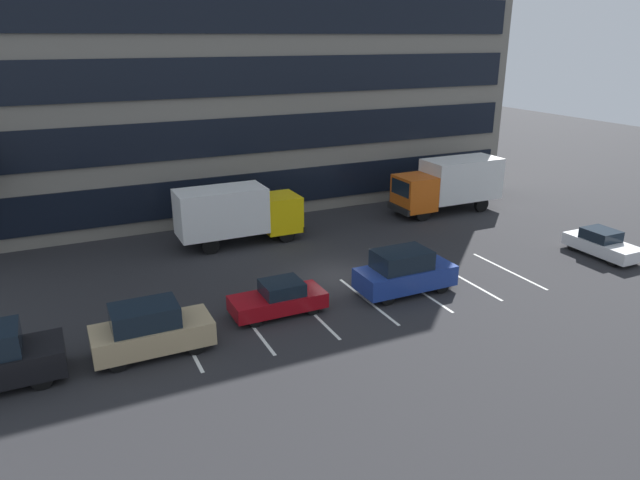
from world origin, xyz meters
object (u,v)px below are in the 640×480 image
suv_navy (404,272)px  suv_tan (150,330)px  box_truck_orange (449,183)px  box_truck_yellow (237,212)px  sedan_maroon (279,299)px  sedan_white (602,244)px

suv_navy → suv_tan: 11.82m
box_truck_orange → box_truck_yellow: size_ratio=1.06×
box_truck_yellow → sedan_maroon: bearing=-97.2°
box_truck_yellow → suv_navy: bearing=-63.4°
suv_tan → sedan_maroon: 5.73m
box_truck_orange → sedan_maroon: bearing=-149.7°
box_truck_yellow → suv_navy: 11.15m
box_truck_yellow → sedan_maroon: size_ratio=1.77×
box_truck_orange → sedan_maroon: (-16.33, -9.56, -1.33)m
suv_navy → sedan_maroon: suv_navy is taller
sedan_white → suv_navy: bearing=177.1°
box_truck_yellow → sedan_maroon: (-1.20, -9.49, -1.21)m
suv_navy → sedan_white: bearing=-2.9°
sedan_white → sedan_maroon: 18.72m
box_truck_orange → sedan_white: size_ratio=1.89×
box_truck_orange → box_truck_yellow: bearing=-179.7°
box_truck_orange → suv_tan: size_ratio=1.74×
box_truck_yellow → suv_tan: (-6.83, -10.51, -0.93)m
sedan_white → sedan_maroon: size_ratio=0.99×
sedan_white → suv_tan: bearing=179.8°
suv_tan → sedan_maroon: bearing=10.3°
sedan_maroon → sedan_white: bearing=-3.4°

